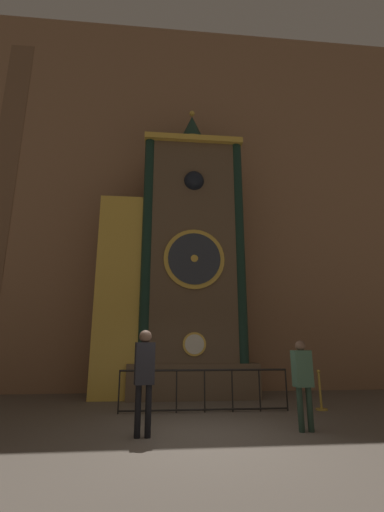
% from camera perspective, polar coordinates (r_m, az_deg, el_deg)
% --- Properties ---
extents(ground_plane, '(28.00, 28.00, 0.00)m').
position_cam_1_polar(ground_plane, '(6.60, 1.81, -28.11)').
color(ground_plane, brown).
extents(cathedral_back_wall, '(24.00, 0.32, 14.89)m').
position_cam_1_polar(cathedral_back_wall, '(13.56, -1.98, 11.32)').
color(cathedral_back_wall, '#936B4C').
rests_on(cathedral_back_wall, ground_plane).
extents(clock_tower, '(4.92, 1.79, 9.97)m').
position_cam_1_polar(clock_tower, '(11.24, -2.27, -1.47)').
color(clock_tower, brown).
rests_on(clock_tower, ground_plane).
extents(railing_fence, '(4.05, 0.05, 0.97)m').
position_cam_1_polar(railing_fence, '(8.72, 2.11, -21.12)').
color(railing_fence, black).
rests_on(railing_fence, ground_plane).
extents(visitor_near, '(0.38, 0.28, 1.81)m').
position_cam_1_polar(visitor_near, '(6.50, -7.94, -18.37)').
color(visitor_near, black).
rests_on(visitor_near, ground_plane).
extents(visitor_far, '(0.36, 0.25, 1.62)m').
position_cam_1_polar(visitor_far, '(7.17, 17.95, -18.49)').
color(visitor_far, '#213427').
rests_on(visitor_far, ground_plane).
extents(stanchion_post, '(0.28, 0.28, 0.93)m').
position_cam_1_polar(stanchion_post, '(9.56, 20.64, -21.15)').
color(stanchion_post, '#B28E33').
rests_on(stanchion_post, ground_plane).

